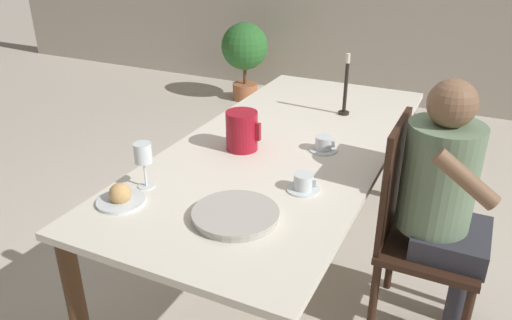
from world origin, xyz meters
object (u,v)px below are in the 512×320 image
Objects in this scene: bread_plate at (120,197)px; candlestick_tall at (345,91)px; person_seated at (445,194)px; red_pitcher at (242,130)px; serving_tray at (236,215)px; potted_plant at (245,51)px; chair_person_side at (415,228)px; wine_glass_water at (143,155)px; teacup_near_person at (303,183)px; teacup_across at (324,144)px.

bread_plate is 1.39m from candlestick_tall.
red_pitcher is at bearing -86.92° from person_seated.
serving_tray is 0.40× the size of potted_plant.
serving_tray is 0.45m from bread_plate.
chair_person_side is 0.21m from person_seated.
wine_glass_water is 1.42× the size of teacup_near_person.
candlestick_tall is at bearing 65.93° from red_pitcher.
red_pitcher is 0.55× the size of candlestick_tall.
potted_plant is (-1.11, 3.23, -0.25)m from bread_plate.
chair_person_side is at bearing 28.53° from wine_glass_water.
teacup_across is 0.42× the size of serving_tray.
candlestick_tall is at bearing 88.20° from serving_tray.
wine_glass_water is 0.18m from bread_plate.
bread_plate reaches higher than potted_plant.
teacup_near_person is 0.42× the size of serving_tray.
wine_glass_water reaches higher than red_pitcher.
wine_glass_water is 0.45m from serving_tray.
serving_tray is at bearing -47.43° from person_seated.
teacup_across is at bearing 55.76° from bread_plate.
person_seated is 3.70× the size of serving_tray.
wine_glass_water reaches higher than potted_plant.
red_pitcher reaches higher than teacup_across.
person_seated is at bearing 42.57° from serving_tray.
person_seated is at bearing 32.14° from bread_plate.
candlestick_tall reaches higher than bread_plate.
red_pitcher reaches higher than teacup_near_person.
potted_plant is at bearing 116.35° from serving_tray.
bread_plate is at bearing -146.27° from teacup_near_person.
teacup_across is (0.53, 0.64, -0.11)m from wine_glass_water.
red_pitcher is at bearing 73.67° from bread_plate.
teacup_near_person is at bearing 33.73° from bread_plate.
teacup_across is (-0.05, 0.40, 0.00)m from teacup_near_person.
wine_glass_water is (-0.18, -0.49, 0.05)m from red_pitcher.
person_seated reaches higher than chair_person_side.
person_seated reaches higher than red_pitcher.
candlestick_tall is at bearing 69.65° from bread_plate.
person_seated reaches higher than teacup_near_person.
teacup_near_person is (-0.51, -0.30, 0.07)m from person_seated.
candlestick_tall is 2.53m from potted_plant.
teacup_near_person is 0.92m from candlestick_tall.
bread_plate is (-0.44, -0.09, 0.01)m from serving_tray.
bread_plate reaches higher than teacup_near_person.
teacup_across is at bearing 23.07° from red_pitcher.
red_pitcher is 0.59× the size of serving_tray.
wine_glass_water is at bearing -129.29° from teacup_across.
teacup_across is at bearing -55.98° from potted_plant.
candlestick_tall is at bearing 96.18° from teacup_across.
teacup_across is 0.40× the size of candlestick_tall.
teacup_near_person is (0.40, -0.25, -0.06)m from red_pitcher.
red_pitcher is at bearing 148.23° from teacup_near_person.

